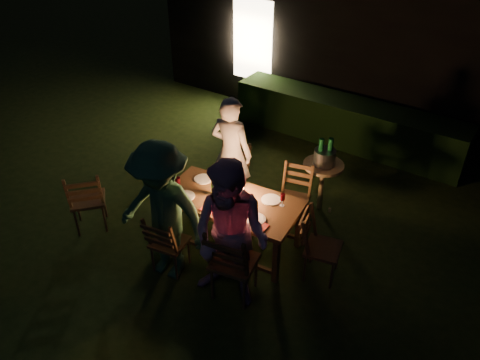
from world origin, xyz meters
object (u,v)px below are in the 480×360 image
Objects in this scene: person_opp_right at (231,237)px; person_opp_left at (162,213)px; chair_far_right at (293,208)px; lantern at (237,188)px; bottle_bucket_a at (320,154)px; chair_end at (320,257)px; chair_spare at (90,210)px; chair_far_left at (230,187)px; side_table at (323,169)px; dining_table at (231,204)px; chair_near_right at (234,274)px; bottle_bucket_b at (329,154)px; person_house_side at (231,153)px; ice_bucket at (325,157)px; bottle_table at (214,185)px; chair_near_left at (170,252)px.

person_opp_left is (-0.89, -0.10, -0.01)m from person_opp_right.
chair_far_right is 2.63× the size of lantern.
person_opp_right is 0.96m from lantern.
chair_far_right is at bearing 57.88° from person_opp_left.
bottle_bucket_a is at bearing -115.95° from chair_far_right.
bottle_bucket_a is (-0.66, 1.20, 0.64)m from chair_end.
chair_far_left is at bearing 2.06° from chair_spare.
chair_end is 1.43m from side_table.
chair_far_left is (-0.53, 0.72, -0.35)m from dining_table.
lantern is 1.38m from bottle_bucket_a.
chair_end is at bearing 39.43° from chair_near_right.
bottle_bucket_b is at bearing -169.65° from chair_end.
person_opp_left is (1.45, -0.04, 0.61)m from chair_spare.
bottle_bucket_b is at bearing -157.24° from chair_far_left.
chair_far_left is at bearing 120.29° from dining_table.
lantern reaches higher than dining_table.
chair_far_right reaches higher than side_table.
chair_spare is at bearing 171.90° from person_opp_left.
chair_far_left is 0.55m from person_house_side.
lantern is at bearing -114.66° from bottle_bucket_b.
chair_spare is at bearing 175.00° from person_opp_right.
dining_table is at bearing -23.87° from chair_spare.
person_opp_left reaches higher than dining_table.
ice_bucket is at bearing -141.34° from bottle_bucket_b.
chair_far_left is at bearing 90.01° from person_opp_left.
bottle_table is at bearing -121.75° from ice_bucket.
bottle_table is at bearing 103.71° from person_house_side.
person_house_side reaches higher than bottle_bucket_a.
bottle_bucket_b reaches higher than chair_far_right.
person_opp_left is at bearing -118.76° from dining_table.
person_opp_right reaches higher than dining_table.
bottle_bucket_a is at bearing 77.51° from chair_near_right.
chair_end is 0.52× the size of person_opp_right.
chair_near_left is 1.45m from chair_spare.
chair_far_right is at bearing -145.37° from chair_end.
bottle_bucket_b is (0.13, 2.17, 0.01)m from person_opp_right.
person_opp_right is 5.75× the size of bottle_bucket_a.
bottle_bucket_b is at bearing 38.66° from ice_bucket.
chair_far_right is 1.03m from chair_end.
person_opp_right reaches higher than ice_bucket.
bottle_bucket_a is 0.13m from bottle_bucket_b.
person_opp_left is 2.38× the size of side_table.
chair_far_right is at bearing -109.50° from bottle_bucket_b.
bottle_bucket_b is (-0.56, 1.28, 0.64)m from chair_end.
bottle_table is (-0.29, -0.08, -0.02)m from lantern.
chair_far_left is 0.98m from bottle_table.
person_house_side is 6.11× the size of bottle_table.
chair_end is 1.51m from bottle_bucket_a.
chair_far_left reaches higher than ice_bucket.
lantern is at bearing 123.00° from person_house_side.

